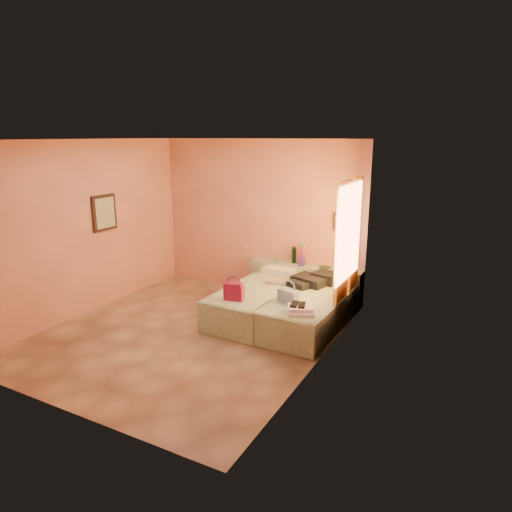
% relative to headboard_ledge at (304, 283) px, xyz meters
% --- Properties ---
extents(ground, '(4.50, 4.50, 0.00)m').
position_rel_headboard_ledge_xyz_m(ground, '(-0.98, -2.10, -0.33)').
color(ground, tan).
rests_on(ground, ground).
extents(room_walls, '(4.02, 4.51, 2.81)m').
position_rel_headboard_ledge_xyz_m(room_walls, '(-0.77, -1.53, 1.46)').
color(room_walls, '#EB9D7D').
rests_on(room_walls, ground).
extents(headboard_ledge, '(2.05, 0.30, 0.65)m').
position_rel_headboard_ledge_xyz_m(headboard_ledge, '(0.00, 0.00, 0.00)').
color(headboard_ledge, '#A2AD8E').
rests_on(headboard_ledge, ground).
extents(bed_left, '(0.95, 2.02, 0.50)m').
position_rel_headboard_ledge_xyz_m(bed_left, '(-0.38, -1.05, -0.08)').
color(bed_left, '#B7D3AA').
rests_on(bed_left, ground).
extents(bed_right, '(0.95, 2.02, 0.50)m').
position_rel_headboard_ledge_xyz_m(bed_right, '(0.52, -1.05, -0.08)').
color(bed_right, '#B7D3AA').
rests_on(bed_right, ground).
extents(water_bottle, '(0.08, 0.08, 0.28)m').
position_rel_headboard_ledge_xyz_m(water_bottle, '(-0.23, 0.06, 0.46)').
color(water_bottle, '#123216').
rests_on(water_bottle, headboard_ledge).
extents(rainbow_box, '(0.09, 0.09, 0.40)m').
position_rel_headboard_ledge_xyz_m(rainbow_box, '(-0.03, -0.06, 0.52)').
color(rainbow_box, '#981240').
rests_on(rainbow_box, headboard_ledge).
extents(small_dish, '(0.15, 0.15, 0.03)m').
position_rel_headboard_ledge_xyz_m(small_dish, '(-0.52, -0.00, 0.34)').
color(small_dish, '#549A6F').
rests_on(small_dish, headboard_ledge).
extents(green_book, '(0.19, 0.16, 0.03)m').
position_rel_headboard_ledge_xyz_m(green_book, '(0.37, -0.01, 0.34)').
color(green_book, '#22402B').
rests_on(green_book, headboard_ledge).
extents(flower_vase, '(0.26, 0.26, 0.27)m').
position_rel_headboard_ledge_xyz_m(flower_vase, '(0.74, 0.04, 0.46)').
color(flower_vase, silver).
rests_on(flower_vase, headboard_ledge).
extents(magenta_handbag, '(0.31, 0.22, 0.26)m').
position_rel_headboard_ledge_xyz_m(magenta_handbag, '(-0.43, -1.72, 0.31)').
color(magenta_handbag, '#981240').
rests_on(magenta_handbag, bed_left).
extents(khaki_garment, '(0.37, 0.32, 0.06)m').
position_rel_headboard_ledge_xyz_m(khaki_garment, '(-0.20, -0.71, 0.20)').
color(khaki_garment, tan).
rests_on(khaki_garment, bed_left).
extents(clothes_pile, '(0.73, 0.73, 0.18)m').
position_rel_headboard_ledge_xyz_m(clothes_pile, '(0.36, -0.53, 0.26)').
color(clothes_pile, black).
rests_on(clothes_pile, bed_right).
extents(blue_handbag, '(0.33, 0.20, 0.19)m').
position_rel_headboard_ledge_xyz_m(blue_handbag, '(0.33, -1.48, 0.27)').
color(blue_handbag, '#3E5F96').
rests_on(blue_handbag, bed_right).
extents(towel_stack, '(0.44, 0.42, 0.10)m').
position_rel_headboard_ledge_xyz_m(towel_stack, '(0.66, -1.78, 0.23)').
color(towel_stack, white).
rests_on(towel_stack, bed_right).
extents(sandal_pair, '(0.21, 0.26, 0.02)m').
position_rel_headboard_ledge_xyz_m(sandal_pair, '(0.60, -1.75, 0.29)').
color(sandal_pair, black).
rests_on(sandal_pair, towel_stack).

